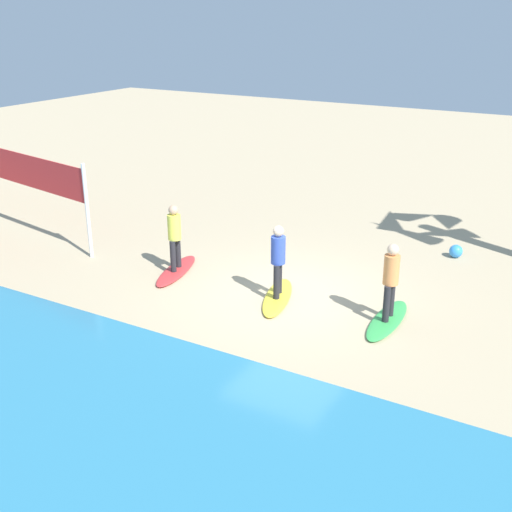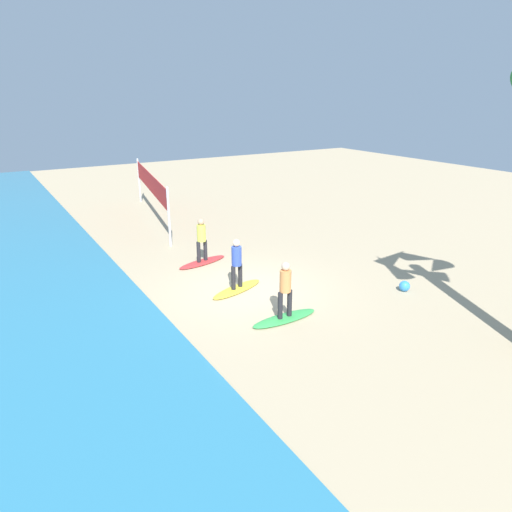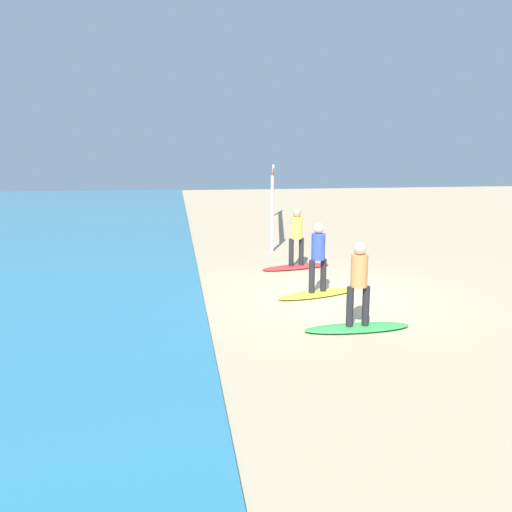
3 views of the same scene
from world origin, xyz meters
TOP-DOWN VIEW (x-y plane):
  - ground_plane at (0.00, 0.00)m, footprint 60.00×60.00m
  - surfboard_green at (-2.37, 0.17)m, footprint 0.61×2.11m
  - surfer_green at (-2.37, 0.17)m, footprint 0.32×0.46m
  - surfboard_yellow at (0.14, 0.31)m, footprint 1.18×2.17m
  - surfer_yellow at (0.14, 0.31)m, footprint 0.32×0.44m
  - surfboard_red at (3.05, 0.18)m, footprint 1.05×2.17m
  - surfer_red at (3.05, 0.18)m, footprint 0.32×0.45m
  - volleyball_net at (10.03, -0.38)m, footprint 8.95×1.73m
  - beach_ball at (-2.70, -4.28)m, footprint 0.35×0.35m

SIDE VIEW (x-z plane):
  - ground_plane at x=0.00m, z-range 0.00..0.00m
  - surfboard_green at x=-2.37m, z-range 0.00..0.09m
  - surfboard_yellow at x=0.14m, z-range 0.00..0.09m
  - surfboard_red at x=3.05m, z-range 0.00..0.09m
  - beach_ball at x=-2.70m, z-range 0.00..0.35m
  - surfer_green at x=-2.37m, z-range 0.22..1.86m
  - surfer_yellow at x=0.14m, z-range 0.22..1.86m
  - surfer_red at x=3.05m, z-range 0.22..1.86m
  - volleyball_net at x=10.03m, z-range 0.54..3.04m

